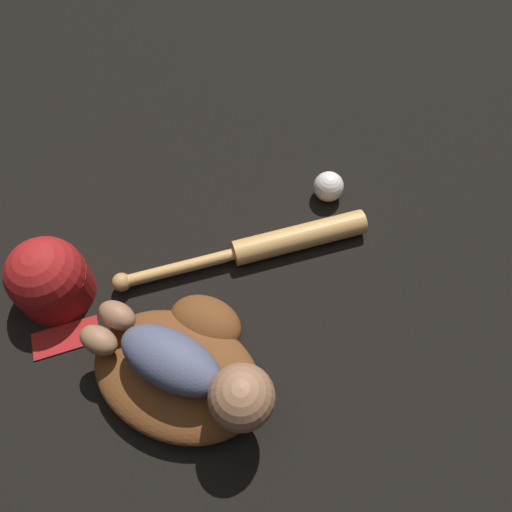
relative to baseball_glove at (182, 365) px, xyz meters
name	(u,v)px	position (x,y,z in m)	size (l,w,h in m)	color
ground_plane	(189,365)	(0.00, 0.01, -0.04)	(6.00, 6.00, 0.00)	black
baseball_glove	(182,365)	(0.00, 0.00, 0.00)	(0.39, 0.34, 0.08)	brown
baby_figure	(191,371)	(0.05, -0.01, 0.09)	(0.39, 0.16, 0.12)	#4C516B
baseball_bat	(274,244)	(-0.02, 0.34, -0.01)	(0.38, 0.49, 0.06)	tan
baseball	(329,187)	(-0.01, 0.54, 0.00)	(0.07, 0.07, 0.07)	white
baseball_cap	(49,279)	(-0.33, -0.03, 0.03)	(0.24, 0.22, 0.16)	maroon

